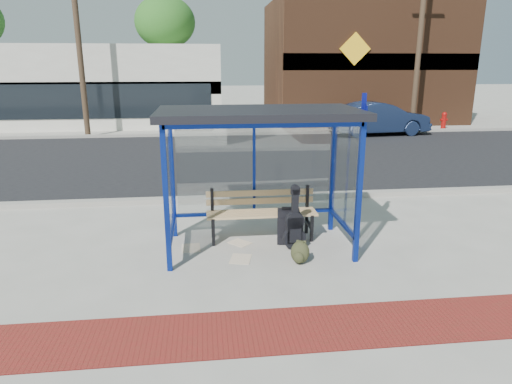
{
  "coord_description": "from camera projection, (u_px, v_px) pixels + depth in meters",
  "views": [
    {
      "loc": [
        -0.91,
        -7.43,
        3.14
      ],
      "look_at": [
        -0.03,
        0.2,
        0.97
      ],
      "focal_mm": 32.0,
      "sensor_mm": 36.0,
      "label": 1
    }
  ],
  "objects": [
    {
      "name": "newspaper_a",
      "position": [
        191.0,
        248.0,
        8.03
      ],
      "size": [
        0.34,
        0.42,
        0.01
      ],
      "primitive_type": "cube",
      "rotation": [
        0.0,
        0.0,
        1.63
      ],
      "color": "white",
      "rests_on": "ground"
    },
    {
      "name": "fire_hydrant",
      "position": [
        444.0,
        120.0,
        22.46
      ],
      "size": [
        0.37,
        0.25,
        0.83
      ],
      "rotation": [
        0.0,
        0.0,
        0.09
      ],
      "color": "#9D0E0B",
      "rests_on": "ground"
    },
    {
      "name": "utility_pole_east",
      "position": [
        420.0,
        41.0,
        20.73
      ],
      "size": [
        1.6,
        0.24,
        8.0
      ],
      "color": "#4C3826",
      "rests_on": "ground"
    },
    {
      "name": "tree_mid",
      "position": [
        165.0,
        23.0,
        27.26
      ],
      "size": [
        3.6,
        3.6,
        7.03
      ],
      "color": "#4C3826",
      "rests_on": "ground"
    },
    {
      "name": "suitcase",
      "position": [
        288.0,
        227.0,
        8.17
      ],
      "size": [
        0.42,
        0.31,
        0.68
      ],
      "rotation": [
        0.0,
        0.0,
        -0.15
      ],
      "color": "black",
      "rests_on": "ground"
    },
    {
      "name": "backpack",
      "position": [
        300.0,
        253.0,
        7.39
      ],
      "size": [
        0.37,
        0.35,
        0.37
      ],
      "rotation": [
        0.0,
        0.0,
        -0.4
      ],
      "color": "#2C2E1A",
      "rests_on": "ground"
    },
    {
      "name": "sign_post",
      "position": [
        361.0,
        161.0,
        7.96
      ],
      "size": [
        0.16,
        0.32,
        2.66
      ],
      "rotation": [
        0.0,
        0.0,
        -0.32
      ],
      "color": "navy",
      "rests_on": "ground"
    },
    {
      "name": "ground",
      "position": [
        259.0,
        247.0,
        8.05
      ],
      "size": [
        120.0,
        120.0,
        0.0
      ],
      "primitive_type": "plane",
      "color": "#B2ADA0",
      "rests_on": "ground"
    },
    {
      "name": "curb_near",
      "position": [
        244.0,
        198.0,
        10.81
      ],
      "size": [
        60.0,
        0.25,
        0.12
      ],
      "primitive_type": "cube",
      "color": "gray",
      "rests_on": "ground"
    },
    {
      "name": "brick_paver_strip",
      "position": [
        284.0,
        329.0,
        5.57
      ],
      "size": [
        60.0,
        1.0,
        0.01
      ],
      "primitive_type": "cube",
      "color": "maroon",
      "rests_on": "ground"
    },
    {
      "name": "storefront_white",
      "position": [
        46.0,
        86.0,
        23.71
      ],
      "size": [
        18.0,
        6.04,
        4.0
      ],
      "color": "silver",
      "rests_on": "ground"
    },
    {
      "name": "far_sidewalk",
      "position": [
        222.0,
        129.0,
        22.39
      ],
      "size": [
        60.0,
        4.0,
        0.01
      ],
      "primitive_type": "cube",
      "color": "#B2ADA0",
      "rests_on": "ground"
    },
    {
      "name": "street_asphalt",
      "position": [
        231.0,
        158.0,
        15.7
      ],
      "size": [
        60.0,
        10.0,
        0.0
      ],
      "primitive_type": "cube",
      "color": "black",
      "rests_on": "ground"
    },
    {
      "name": "curb_far",
      "position": [
        224.0,
        134.0,
        20.56
      ],
      "size": [
        60.0,
        0.25,
        0.12
      ],
      "primitive_type": "cube",
      "color": "gray",
      "rests_on": "ground"
    },
    {
      "name": "newspaper_c",
      "position": [
        240.0,
        243.0,
        8.25
      ],
      "size": [
        0.46,
        0.47,
        0.01
      ],
      "primitive_type": "cube",
      "rotation": [
        0.0,
        0.0,
        2.32
      ],
      "color": "white",
      "rests_on": "ground"
    },
    {
      "name": "bench",
      "position": [
        261.0,
        210.0,
        8.37
      ],
      "size": [
        2.0,
        0.49,
        0.95
      ],
      "rotation": [
        0.0,
        0.0,
        0.0
      ],
      "color": "black",
      "rests_on": "ground"
    },
    {
      "name": "bus_shelter",
      "position": [
        259.0,
        130.0,
        7.56
      ],
      "size": [
        3.3,
        1.8,
        2.42
      ],
      "color": "navy",
      "rests_on": "ground"
    },
    {
      "name": "newspaper_b",
      "position": [
        241.0,
        259.0,
        7.58
      ],
      "size": [
        0.41,
        0.48,
        0.01
      ],
      "primitive_type": "cube",
      "rotation": [
        0.0,
        0.0,
        -1.8
      ],
      "color": "white",
      "rests_on": "ground"
    },
    {
      "name": "tree_right",
      "position": [
        412.0,
        25.0,
        28.97
      ],
      "size": [
        3.6,
        3.6,
        7.03
      ],
      "color": "#4C3826",
      "rests_on": "ground"
    },
    {
      "name": "utility_pole_west",
      "position": [
        78.0,
        39.0,
        19.08
      ],
      "size": [
        1.6,
        0.24,
        8.0
      ],
      "color": "#4C3826",
      "rests_on": "ground"
    },
    {
      "name": "storefront_brown",
      "position": [
        360.0,
        62.0,
        25.74
      ],
      "size": [
        10.0,
        7.08,
        6.4
      ],
      "color": "#59331E",
      "rests_on": "ground"
    },
    {
      "name": "guitar_bag",
      "position": [
        294.0,
        227.0,
        7.9
      ],
      "size": [
        0.41,
        0.16,
        1.09
      ],
      "rotation": [
        0.0,
        0.0,
        0.13
      ],
      "color": "black",
      "rests_on": "ground"
    },
    {
      "name": "parked_car",
      "position": [
        379.0,
        118.0,
        20.54
      ],
      "size": [
        4.59,
        2.03,
        1.47
      ],
      "primitive_type": "imported",
      "rotation": [
        0.0,
        0.0,
        1.68
      ],
      "color": "#182544",
      "rests_on": "ground"
    }
  ]
}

